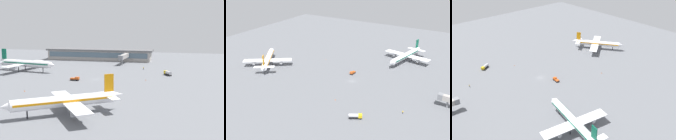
# 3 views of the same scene
# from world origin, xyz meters

# --- Properties ---
(ground) EXTENTS (288.00, 288.00, 0.00)m
(ground) POSITION_xyz_m (0.00, 0.00, 0.00)
(ground) COLOR slate
(airplane_at_gate) EXTENTS (35.25, 29.79, 12.45)m
(airplane_at_gate) POSITION_xyz_m (-6.91, 61.97, 4.53)
(airplane_at_gate) COLOR white
(airplane_at_gate) RESTS_ON ground
(airplane_taxiing) EXTENTS (41.88, 34.01, 12.82)m
(airplane_taxiing) POSITION_xyz_m (48.65, -17.34, 4.66)
(airplane_taxiing) COLOR white
(airplane_taxiing) RESTS_ON ground
(fuel_truck) EXTENTS (4.71, 6.43, 2.50)m
(fuel_truck) POSITION_xyz_m (-35.16, -20.50, 1.39)
(fuel_truck) COLOR black
(fuel_truck) RESTS_ON ground
(pushback_tractor) EXTENTS (4.50, 2.42, 1.90)m
(pushback_tractor) POSITION_xyz_m (9.57, 4.95, 0.97)
(pushback_tractor) COLOR black
(pushback_tractor) RESTS_ON ground
(ground_crew_worker) EXTENTS (0.54, 0.54, 1.67)m
(ground_crew_worker) POSITION_xyz_m (-19.60, -38.31, 0.85)
(ground_crew_worker) COLOR #1E2338
(ground_crew_worker) RESTS_ON ground
(safety_cone_near_gate) EXTENTS (0.44, 0.44, 0.60)m
(safety_cone_near_gate) POSITION_xyz_m (22.57, 33.67, 0.30)
(safety_cone_near_gate) COLOR #EA590C
(safety_cone_near_gate) RESTS_ON ground
(safety_cone_mid_apron) EXTENTS (0.44, 0.44, 0.60)m
(safety_cone_mid_apron) POSITION_xyz_m (-25.15, -3.35, 0.30)
(safety_cone_mid_apron) COLOR #EA590C
(safety_cone_mid_apron) RESTS_ON ground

